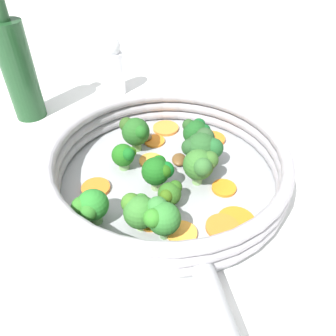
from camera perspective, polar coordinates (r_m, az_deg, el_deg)
name	(u,v)px	position (r m, az deg, el deg)	size (l,w,h in m)	color
ground_plane	(168,183)	(0.47, 0.00, -2.65)	(4.00, 4.00, 0.00)	white
skillet	(168,180)	(0.46, 0.00, -2.04)	(0.31, 0.31, 0.01)	#939699
skillet_rim_wall	(168,162)	(0.44, 0.00, 0.99)	(0.32, 0.32, 0.05)	#9B979C
skillet_rivet_left	(161,266)	(0.36, -1.29, -16.75)	(0.01, 0.01, 0.01)	#8F989A
skillet_rivet_right	(233,252)	(0.38, 11.24, -14.15)	(0.01, 0.01, 0.01)	#919A96
carrot_slice_0	(182,233)	(0.39, 2.45, -11.29)	(0.04, 0.04, 0.00)	orange
carrot_slice_1	(166,128)	(0.55, -0.40, 6.95)	(0.04, 0.04, 0.00)	orange
carrot_slice_2	(155,141)	(0.52, -2.36, 4.71)	(0.03, 0.03, 0.00)	orange
carrot_slice_3	(96,188)	(0.45, -12.46, -3.44)	(0.04, 0.04, 0.01)	orange
carrot_slice_4	(150,222)	(0.40, -3.12, -9.31)	(0.03, 0.03, 0.00)	orange
carrot_slice_5	(152,160)	(0.48, -2.85, 1.35)	(0.03, 0.03, 0.00)	orange
carrot_slice_6	(224,188)	(0.44, 9.73, -3.45)	(0.03, 0.03, 0.00)	orange
carrot_slice_7	(236,221)	(0.41, 11.80, -9.05)	(0.05, 0.05, 0.00)	orange
carrot_slice_8	(213,139)	(0.53, 7.80, 5.02)	(0.04, 0.04, 0.01)	orange
carrot_slice_9	(222,227)	(0.40, 9.44, -10.12)	(0.04, 0.04, 0.00)	orange
broccoli_floret_0	(124,155)	(0.46, -7.60, 2.18)	(0.03, 0.04, 0.04)	#77A360
broccoli_floret_1	(91,206)	(0.39, -13.29, -6.50)	(0.04, 0.04, 0.05)	#639656
broccoli_floret_2	(162,217)	(0.36, -1.12, -8.50)	(0.04, 0.04, 0.05)	#5E8F55
broccoli_floret_3	(134,132)	(0.49, -5.88, 6.29)	(0.04, 0.05, 0.05)	#78A552
broccoli_floret_4	(201,165)	(0.43, 5.77, 0.58)	(0.04, 0.05, 0.05)	#78A55D
broccoli_floret_5	(196,131)	(0.51, 4.88, 6.37)	(0.04, 0.04, 0.04)	#729C59
broccoli_floret_6	(170,194)	(0.40, 0.34, -4.51)	(0.04, 0.03, 0.04)	#638B4A
broccoli_floret_7	(139,210)	(0.38, -5.09, -7.31)	(0.04, 0.04, 0.05)	#88B460
broccoli_floret_8	(158,171)	(0.42, -1.72, -0.50)	(0.04, 0.04, 0.05)	#8AA967
broccoli_floret_9	(202,147)	(0.46, 6.03, 3.63)	(0.05, 0.05, 0.05)	#6C9450
mushroom_piece_0	(179,159)	(0.48, 1.94, 1.50)	(0.03, 0.02, 0.01)	brown
mushroom_piece_1	(142,136)	(0.53, -4.52, 5.52)	(0.03, 0.02, 0.01)	brown
salt_shaker	(113,67)	(0.68, -9.56, 17.03)	(0.04, 0.04, 0.11)	white
oil_bottle	(18,70)	(0.63, -24.60, 15.27)	(0.05, 0.05, 0.21)	#193D1E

